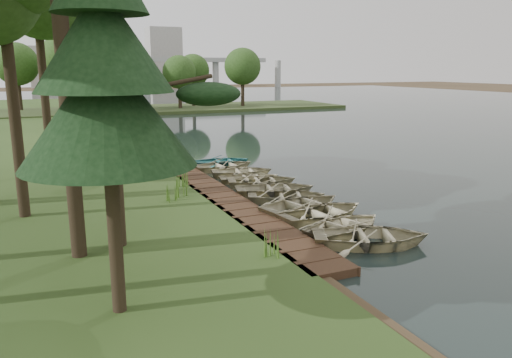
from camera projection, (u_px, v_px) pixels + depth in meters
name	position (u px, v px, depth m)	size (l,w,h in m)	color
ground	(267.00, 205.00, 21.71)	(300.00, 300.00, 0.00)	#3D2F1D
water	(447.00, 125.00, 51.41)	(130.00, 200.00, 0.05)	black
boardwalk	(232.00, 206.00, 21.04)	(1.60, 16.00, 0.30)	#372315
peninsula	(166.00, 109.00, 69.42)	(50.00, 14.00, 0.45)	#2F3E1B
far_trees	(140.00, 63.00, 66.75)	(45.60, 5.60, 8.80)	black
bridge	(117.00, 63.00, 132.07)	(95.90, 4.00, 8.60)	#A5A5A0
building_a	(164.00, 57.00, 156.49)	(10.00, 8.00, 18.00)	#A5A5A0
building_b	(44.00, 67.00, 147.75)	(8.00, 8.00, 12.00)	#A5A5A0
rowboat_0	(371.00, 234.00, 16.54)	(2.79, 3.90, 0.81)	tan
rowboat_1	(346.00, 224.00, 17.80)	(2.50, 3.50, 0.72)	tan
rowboat_2	(323.00, 210.00, 19.39)	(2.73, 3.82, 0.79)	tan
rowboat_3	(303.00, 203.00, 20.42)	(2.76, 3.87, 0.80)	tan
rowboat_4	(286.00, 194.00, 21.99)	(2.48, 3.47, 0.72)	tan
rowboat_5	(275.00, 187.00, 23.15)	(2.66, 3.72, 0.77)	tan
rowboat_6	(262.00, 179.00, 24.93)	(2.48, 3.48, 0.72)	tan
rowboat_7	(249.00, 176.00, 25.77)	(2.23, 3.12, 0.65)	tan
rowboat_8	(242.00, 170.00, 27.22)	(2.39, 3.35, 0.69)	tan
rowboat_9	(224.00, 164.00, 28.80)	(2.49, 3.48, 0.72)	tan
rowboat_10	(223.00, 160.00, 30.12)	(2.35, 3.30, 0.68)	#297272
stored_rowboat	(114.00, 173.00, 24.95)	(2.72, 3.81, 0.79)	tan
pine_tree	(104.00, 71.00, 10.50)	(3.80, 3.80, 8.54)	black
reeds_0	(270.00, 242.00, 14.91)	(0.60, 0.60, 0.90)	#3F661E
reeds_1	(171.00, 191.00, 21.14)	(0.60, 0.60, 0.87)	#3F661E
reeds_2	(181.00, 185.00, 21.89)	(0.60, 0.60, 1.02)	#3F661E
reeds_3	(184.00, 176.00, 23.62)	(0.60, 0.60, 1.09)	#3F661E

